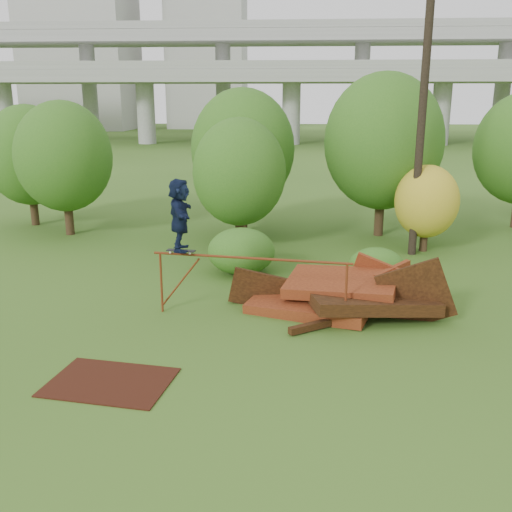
# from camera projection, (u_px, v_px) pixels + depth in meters

# --- Properties ---
(ground) EXTENTS (240.00, 240.00, 0.00)m
(ground) POSITION_uv_depth(u_px,v_px,m) (286.00, 348.00, 12.86)
(ground) COLOR #2D5116
(ground) RESTS_ON ground
(scrap_pile) EXTENTS (5.91, 3.32, 2.05)m
(scrap_pile) POSITION_uv_depth(u_px,v_px,m) (343.00, 296.00, 14.99)
(scrap_pile) COLOR #4D1C0D
(scrap_pile) RESTS_ON ground
(grind_rail) EXTENTS (5.03, 0.82, 1.64)m
(grind_rail) POSITION_uv_depth(u_px,v_px,m) (250.00, 269.00, 14.26)
(grind_rail) COLOR #62240F
(grind_rail) RESTS_ON ground
(skateboard) EXTENTS (0.76, 0.31, 0.08)m
(skateboard) POSITION_uv_depth(u_px,v_px,m) (181.00, 251.00, 14.52)
(skateboard) COLOR black
(skateboard) RESTS_ON grind_rail
(skater) EXTENTS (0.78, 1.76, 1.83)m
(skater) POSITION_uv_depth(u_px,v_px,m) (180.00, 215.00, 14.28)
(skater) COLOR #0F1934
(skater) RESTS_ON skateboard
(flat_plate) EXTENTS (2.60, 2.04, 0.03)m
(flat_plate) POSITION_uv_depth(u_px,v_px,m) (110.00, 382.00, 11.30)
(flat_plate) COLOR black
(flat_plate) RESTS_ON ground
(tree_0) EXTENTS (3.84, 3.84, 5.41)m
(tree_0) POSITION_uv_depth(u_px,v_px,m) (64.00, 157.00, 22.82)
(tree_0) COLOR black
(tree_0) RESTS_ON ground
(tree_1) EXTENTS (4.24, 4.24, 5.90)m
(tree_1) POSITION_uv_depth(u_px,v_px,m) (243.00, 149.00, 23.33)
(tree_1) COLOR black
(tree_1) RESTS_ON ground
(tree_2) EXTENTS (3.42, 3.42, 4.82)m
(tree_2) POSITION_uv_depth(u_px,v_px,m) (239.00, 172.00, 20.81)
(tree_2) COLOR black
(tree_2) RESTS_ON ground
(tree_3) EXTENTS (4.68, 4.68, 6.49)m
(tree_3) POSITION_uv_depth(u_px,v_px,m) (383.00, 142.00, 22.52)
(tree_3) COLOR black
(tree_3) RESTS_ON ground
(tree_4) EXTENTS (2.30, 2.30, 3.18)m
(tree_4) POSITION_uv_depth(u_px,v_px,m) (427.00, 202.00, 20.61)
(tree_4) COLOR black
(tree_4) RESTS_ON ground
(tree_6) EXTENTS (3.75, 3.75, 5.24)m
(tree_6) POSITION_uv_depth(u_px,v_px,m) (29.00, 155.00, 24.67)
(tree_6) COLOR black
(tree_6) RESTS_ON ground
(shrub_left) EXTENTS (2.15, 1.99, 1.49)m
(shrub_left) POSITION_uv_depth(u_px,v_px,m) (241.00, 251.00, 18.18)
(shrub_left) COLOR #1A4913
(shrub_left) RESTS_ON ground
(shrub_right) EXTENTS (1.70, 1.55, 1.20)m
(shrub_right) POSITION_uv_depth(u_px,v_px,m) (376.00, 268.00, 16.91)
(shrub_right) COLOR #1A4913
(shrub_right) RESTS_ON ground
(utility_pole) EXTENTS (1.40, 0.28, 9.45)m
(utility_pole) POSITION_uv_depth(u_px,v_px,m) (422.00, 118.00, 19.39)
(utility_pole) COLOR black
(utility_pole) RESTS_ON ground
(freeway_overpass) EXTENTS (160.00, 15.00, 13.70)m
(freeway_overpass) POSITION_uv_depth(u_px,v_px,m) (292.00, 58.00, 70.64)
(freeway_overpass) COLOR gray
(freeway_overpass) RESTS_ON ground
(building_left) EXTENTS (18.00, 16.00, 35.00)m
(building_left) POSITION_uv_depth(u_px,v_px,m) (80.00, 29.00, 101.82)
(building_left) COLOR #9E9E99
(building_left) RESTS_ON ground
(building_right) EXTENTS (14.00, 14.00, 28.00)m
(building_right) POSITION_uv_depth(u_px,v_px,m) (208.00, 52.00, 108.20)
(building_right) COLOR #9E9E99
(building_right) RESTS_ON ground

